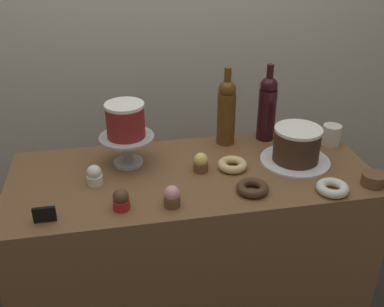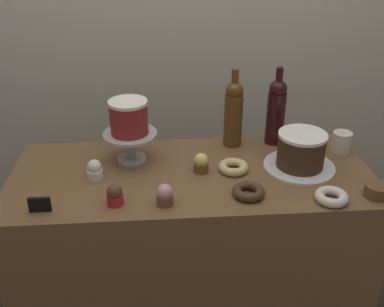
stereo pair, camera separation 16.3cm
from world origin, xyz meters
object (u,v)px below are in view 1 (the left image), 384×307
object	(u,v)px
coffee_cup_ceramic	(331,135)
cake_stand_pedestal	(127,145)
white_layer_cake	(125,120)
chocolate_round_cake	(297,144)
cupcake_vanilla	(94,175)
cupcake_lemon	(201,163)
donut_chocolate	(252,188)
cookie_stack	(373,179)
price_sign_chalkboard	(44,215)
donut_sugar	(332,188)
wine_bottle_dark_red	(267,107)
donut_glazed	(232,164)
cupcake_strawberry	(172,197)
cupcake_chocolate	(121,200)
wine_bottle_amber	(226,111)

from	to	relation	value
coffee_cup_ceramic	cake_stand_pedestal	bearing A→B (deg)	-179.42
white_layer_cake	chocolate_round_cake	xyz separation A→B (m)	(0.64, -0.11, -0.11)
cupcake_vanilla	cupcake_lemon	bearing A→B (deg)	2.75
cupcake_lemon	donut_chocolate	xyz separation A→B (m)	(0.15, -0.17, -0.02)
cookie_stack	coffee_cup_ceramic	xyz separation A→B (m)	(-0.00, 0.32, 0.02)
cookie_stack	chocolate_round_cake	bearing A→B (deg)	134.60
price_sign_chalkboard	cookie_stack	bearing A→B (deg)	0.26
cookie_stack	white_layer_cake	bearing A→B (deg)	159.45
chocolate_round_cake	donut_sugar	bearing A→B (deg)	-79.05
wine_bottle_dark_red	donut_sugar	distance (m)	0.47
donut_chocolate	coffee_cup_ceramic	bearing A→B (deg)	33.82
cupcake_vanilla	donut_glazed	distance (m)	0.51
chocolate_round_cake	donut_glazed	world-z (taller)	chocolate_round_cake
cake_stand_pedestal	cupcake_strawberry	size ratio (longest dim) A/B	2.78
donut_sugar	cookie_stack	xyz separation A→B (m)	(0.16, 0.02, 0.01)
cake_stand_pedestal	donut_sugar	world-z (taller)	cake_stand_pedestal
donut_glazed	cupcake_vanilla	bearing A→B (deg)	-178.10
cupcake_chocolate	price_sign_chalkboard	distance (m)	0.24
donut_glazed	cupcake_lemon	bearing A→B (deg)	179.18
wine_bottle_amber	coffee_cup_ceramic	bearing A→B (deg)	-12.95
cupcake_strawberry	donut_chocolate	distance (m)	0.29
cupcake_lemon	donut_chocolate	world-z (taller)	cupcake_lemon
donut_sugar	coffee_cup_ceramic	bearing A→B (deg)	64.97
cake_stand_pedestal	price_sign_chalkboard	world-z (taller)	cake_stand_pedestal
chocolate_round_cake	cupcake_chocolate	world-z (taller)	chocolate_round_cake
white_layer_cake	wine_bottle_amber	distance (m)	0.43
wine_bottle_dark_red	donut_chocolate	size ratio (longest dim) A/B	2.91
chocolate_round_cake	cupcake_chocolate	xyz separation A→B (m)	(-0.68, -0.19, -0.04)
cupcake_chocolate	price_sign_chalkboard	world-z (taller)	cupcake_chocolate
wine_bottle_dark_red	donut_glazed	distance (m)	0.33
wine_bottle_amber	cookie_stack	size ratio (longest dim) A/B	3.87
chocolate_round_cake	donut_glazed	xyz separation A→B (m)	(-0.25, -0.00, -0.06)
cupcake_strawberry	cookie_stack	size ratio (longest dim) A/B	0.88
cupcake_lemon	wine_bottle_dark_red	bearing A→B (deg)	34.01
cupcake_vanilla	donut_chocolate	bearing A→B (deg)	-16.22
cupcake_vanilla	donut_glazed	bearing A→B (deg)	1.90
donut_chocolate	chocolate_round_cake	bearing A→B (deg)	37.41
cupcake_chocolate	wine_bottle_amber	bearing A→B (deg)	41.61
cupcake_chocolate	donut_chocolate	world-z (taller)	cupcake_chocolate
wine_bottle_amber	donut_sugar	distance (m)	0.53
wine_bottle_dark_red	donut_glazed	size ratio (longest dim) A/B	2.91
cupcake_chocolate	cupcake_strawberry	bearing A→B (deg)	-4.51
coffee_cup_ceramic	donut_sugar	bearing A→B (deg)	-115.03
donut_chocolate	donut_glazed	bearing A→B (deg)	98.21
wine_bottle_dark_red	cupcake_lemon	size ratio (longest dim) A/B	4.38
cupcake_chocolate	coffee_cup_ceramic	bearing A→B (deg)	19.09
cake_stand_pedestal	chocolate_round_cake	xyz separation A→B (m)	(0.64, -0.11, -0.00)
donut_chocolate	price_sign_chalkboard	world-z (taller)	price_sign_chalkboard
wine_bottle_dark_red	cupcake_strawberry	world-z (taller)	wine_bottle_dark_red
cupcake_chocolate	donut_sugar	bearing A→B (deg)	-2.90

